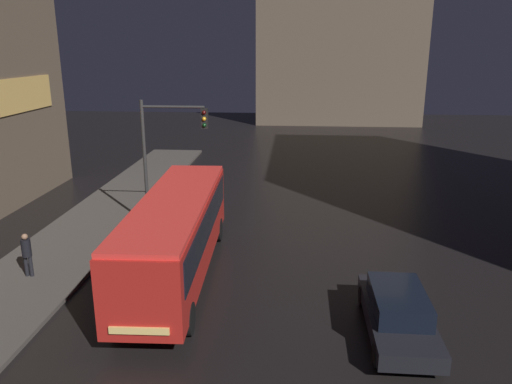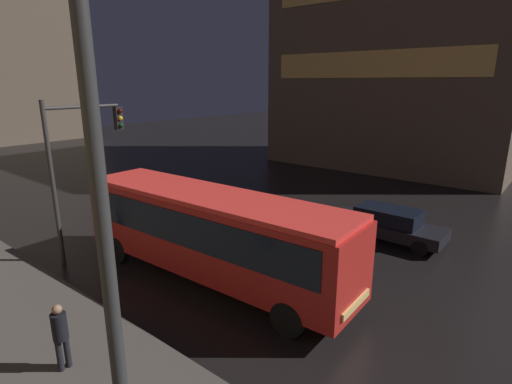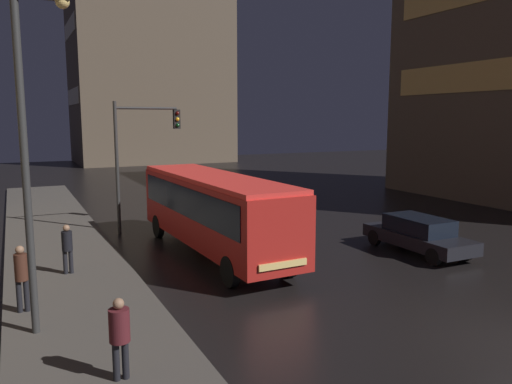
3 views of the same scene
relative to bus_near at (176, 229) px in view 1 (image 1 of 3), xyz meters
name	(u,v)px [view 1 (image 1 of 3)]	position (x,y,z in m)	size (l,w,h in m)	color
sidewalk_left	(28,281)	(-5.38, -0.90, -1.84)	(4.00, 48.00, 0.15)	#47423D
building_far_backdrop	(338,17)	(8.89, 43.97, 9.72)	(18.07, 12.00, 23.28)	brown
bus_near	(176,229)	(0.00, 0.00, 0.00)	(2.74, 10.51, 3.11)	#AD1E19
car_taxi	(398,312)	(7.39, -3.27, -1.18)	(1.86, 4.71, 1.42)	black
pedestrian_near	(27,252)	(-5.43, -0.62, -0.80)	(0.48, 0.48, 1.66)	black
traffic_light_main	(166,144)	(-1.58, 5.22, 2.16)	(3.08, 0.35, 6.04)	#2D2D2D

